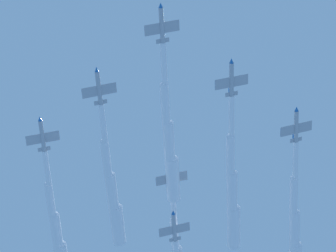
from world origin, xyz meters
The scene contains 5 objects.
jet_lead centered at (5.69, -0.07, 157.49)m, with size 54.90×8.07×4.39m.
jet_port_inner centered at (20.63, -15.60, 155.98)m, with size 56.20×8.08×4.40m.
jet_starboard_inner centered at (18.24, 15.19, 154.92)m, with size 52.38×8.15×4.34m.
jet_port_mid centered at (34.17, -32.09, 156.55)m, with size 55.33×8.09×4.40m.
jet_starboard_mid centered at (32.08, 31.51, 157.69)m, with size 51.78×8.15×4.33m.
Camera 1 is at (-102.93, -5.20, -16.01)m, focal length 87.56 mm.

